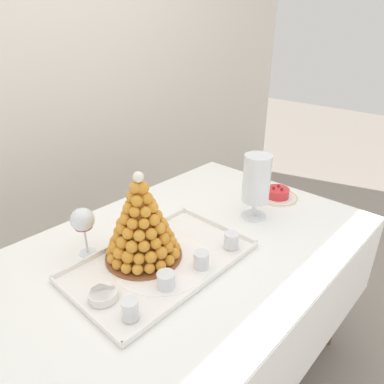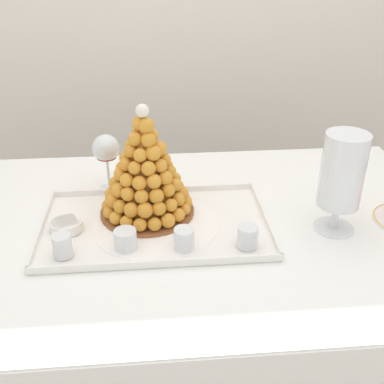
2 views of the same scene
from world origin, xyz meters
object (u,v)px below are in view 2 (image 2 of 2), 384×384
object	(u,v)px
dessert_cup_left	(63,246)
macaron_goblet	(342,173)
dessert_cup_centre	(184,240)
dessert_cup_mid_right	(247,237)
serving_tray	(155,225)
creme_brulee_ramekin	(67,225)
wine_glass	(106,150)
dessert_cup_mid_left	(126,240)
croquembouche	(145,172)

from	to	relation	value
dessert_cup_left	macaron_goblet	bearing A→B (deg)	5.82
dessert_cup_centre	dessert_cup_mid_right	world-z (taller)	same
serving_tray	macaron_goblet	size ratio (longest dim) A/B	2.25
serving_tray	creme_brulee_ramekin	size ratio (longest dim) A/B	7.04
macaron_goblet	wine_glass	xyz separation A→B (m)	(-0.63, 0.29, -0.03)
dessert_cup_centre	dessert_cup_left	bearing A→B (deg)	-179.28
creme_brulee_ramekin	serving_tray	bearing A→B (deg)	1.12
creme_brulee_ramekin	macaron_goblet	xyz separation A→B (m)	(0.72, -0.05, 0.15)
dessert_cup_left	dessert_cup_mid_left	world-z (taller)	dessert_cup_left
dessert_cup_mid_right	wine_glass	xyz separation A→B (m)	(-0.37, 0.36, 0.10)
croquembouche	dessert_cup_centre	distance (m)	0.23
creme_brulee_ramekin	wine_glass	distance (m)	0.28
dessert_cup_mid_right	dessert_cup_mid_left	bearing A→B (deg)	176.66
serving_tray	macaron_goblet	xyz separation A→B (m)	(0.49, -0.05, 0.16)
dessert_cup_centre	macaron_goblet	bearing A→B (deg)	9.46
croquembouche	dessert_cup_left	size ratio (longest dim) A/B	5.44
serving_tray	dessert_cup_left	xyz separation A→B (m)	(-0.23, -0.12, 0.03)
dessert_cup_left	wine_glass	world-z (taller)	wine_glass
dessert_cup_mid_right	macaron_goblet	bearing A→B (deg)	15.79
dessert_cup_left	dessert_cup_centre	size ratio (longest dim) A/B	1.03
dessert_cup_left	dessert_cup_centre	world-z (taller)	dessert_cup_left
serving_tray	wine_glass	world-z (taller)	wine_glass
croquembouche	dessert_cup_mid_left	xyz separation A→B (m)	(-0.05, -0.17, -0.10)
serving_tray	dessert_cup_mid_right	xyz separation A→B (m)	(0.23, -0.12, 0.03)
macaron_goblet	dessert_cup_left	bearing A→B (deg)	-174.18
wine_glass	dessert_cup_left	bearing A→B (deg)	-103.78
croquembouche	serving_tray	bearing A→B (deg)	-72.11
croquembouche	creme_brulee_ramekin	world-z (taller)	croquembouche
croquembouche	dessert_cup_mid_right	world-z (taller)	croquembouche
dessert_cup_mid_right	creme_brulee_ramekin	bearing A→B (deg)	165.80
macaron_goblet	dessert_cup_mid_right	bearing A→B (deg)	-164.21
serving_tray	croquembouche	size ratio (longest dim) A/B	1.93
serving_tray	macaron_goblet	distance (m)	0.51
dessert_cup_mid_left	dessert_cup_mid_right	xyz separation A→B (m)	(0.31, -0.02, 0.00)
croquembouche	wine_glass	world-z (taller)	croquembouche
macaron_goblet	dessert_cup_mid_left	bearing A→B (deg)	-174.53
dessert_cup_centre	macaron_goblet	world-z (taller)	macaron_goblet
dessert_cup_left	dessert_cup_mid_right	xyz separation A→B (m)	(0.46, 0.00, -0.00)
creme_brulee_ramekin	dessert_cup_left	bearing A→B (deg)	-85.69
croquembouche	wine_glass	xyz separation A→B (m)	(-0.12, 0.17, -0.00)
wine_glass	creme_brulee_ramekin	bearing A→B (deg)	-112.03
dessert_cup_mid_right	macaron_goblet	size ratio (longest dim) A/B	0.21
serving_tray	dessert_cup_mid_right	distance (m)	0.26
dessert_cup_mid_left	creme_brulee_ramekin	bearing A→B (deg)	148.08
serving_tray	dessert_cup_centre	world-z (taller)	dessert_cup_centre
dessert_cup_mid_left	dessert_cup_centre	distance (m)	0.15
serving_tray	dessert_cup_left	distance (m)	0.26
dessert_cup_mid_left	macaron_goblet	world-z (taller)	macaron_goblet
dessert_cup_mid_right	wine_glass	distance (m)	0.53
wine_glass	dessert_cup_mid_right	bearing A→B (deg)	-44.08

